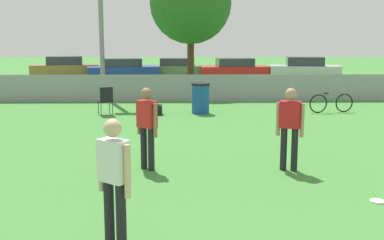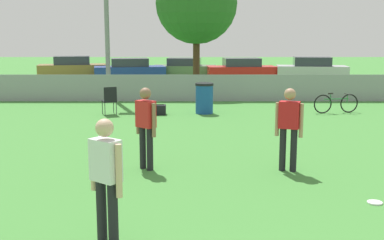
{
  "view_description": "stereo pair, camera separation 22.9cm",
  "coord_description": "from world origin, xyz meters",
  "px_view_note": "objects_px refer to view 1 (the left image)",
  "views": [
    {
      "loc": [
        -1.4,
        -1.6,
        2.66
      ],
      "look_at": [
        -1.2,
        7.55,
        1.05
      ],
      "focal_mm": 45.0,
      "sensor_mm": 36.0,
      "label": 1
    },
    {
      "loc": [
        -1.17,
        -1.6,
        2.66
      ],
      "look_at": [
        -1.2,
        7.55,
        1.05
      ],
      "focal_mm": 45.0,
      "sensor_mm": 36.0,
      "label": 2
    }
  ],
  "objects_px": {
    "tree_near_pole": "(191,3)",
    "gear_bag_sideline": "(151,110)",
    "player_receiver_white": "(114,174)",
    "folding_chair_sideline": "(106,99)",
    "player_defender_red": "(290,123)",
    "trash_bin": "(201,98)",
    "frisbee_disc": "(377,201)",
    "player_thrower_red": "(147,123)",
    "parked_car_blue": "(123,70)",
    "parked_car_olive": "(178,68)",
    "bicycle_sideline": "(331,103)",
    "parked_car_silver": "(304,69)",
    "parked_car_tan": "(65,68)",
    "parked_car_red": "(235,69)"
  },
  "relations": [
    {
      "from": "tree_near_pole",
      "to": "gear_bag_sideline",
      "type": "distance_m",
      "value": 7.95
    },
    {
      "from": "player_receiver_white",
      "to": "folding_chair_sideline",
      "type": "bearing_deg",
      "value": 137.7
    },
    {
      "from": "player_defender_red",
      "to": "trash_bin",
      "type": "xyz_separation_m",
      "value": [
        -1.48,
        7.23,
        -0.43
      ]
    },
    {
      "from": "frisbee_disc",
      "to": "gear_bag_sideline",
      "type": "height_order",
      "value": "gear_bag_sideline"
    },
    {
      "from": "tree_near_pole",
      "to": "player_thrower_red",
      "type": "xyz_separation_m",
      "value": [
        -1.12,
        -13.56,
        -3.2
      ]
    },
    {
      "from": "parked_car_blue",
      "to": "parked_car_olive",
      "type": "bearing_deg",
      "value": 6.26
    },
    {
      "from": "bicycle_sideline",
      "to": "trash_bin",
      "type": "relative_size",
      "value": 1.54
    },
    {
      "from": "parked_car_blue",
      "to": "parked_car_olive",
      "type": "relative_size",
      "value": 1.11
    },
    {
      "from": "parked_car_blue",
      "to": "parked_car_silver",
      "type": "bearing_deg",
      "value": -13.04
    },
    {
      "from": "parked_car_tan",
      "to": "parked_car_blue",
      "type": "height_order",
      "value": "parked_car_tan"
    },
    {
      "from": "parked_car_olive",
      "to": "parked_car_red",
      "type": "distance_m",
      "value": 3.64
    },
    {
      "from": "tree_near_pole",
      "to": "frisbee_disc",
      "type": "height_order",
      "value": "tree_near_pole"
    },
    {
      "from": "bicycle_sideline",
      "to": "gear_bag_sideline",
      "type": "distance_m",
      "value": 6.29
    },
    {
      "from": "player_defender_red",
      "to": "trash_bin",
      "type": "distance_m",
      "value": 7.39
    },
    {
      "from": "parked_car_blue",
      "to": "parked_car_red",
      "type": "height_order",
      "value": "parked_car_red"
    },
    {
      "from": "trash_bin",
      "to": "parked_car_silver",
      "type": "height_order",
      "value": "parked_car_silver"
    },
    {
      "from": "player_thrower_red",
      "to": "bicycle_sideline",
      "type": "xyz_separation_m",
      "value": [
        5.93,
        7.16,
        -0.62
      ]
    },
    {
      "from": "tree_near_pole",
      "to": "parked_car_silver",
      "type": "relative_size",
      "value": 1.42
    },
    {
      "from": "parked_car_silver",
      "to": "player_receiver_white",
      "type": "bearing_deg",
      "value": -102.23
    },
    {
      "from": "player_receiver_white",
      "to": "parked_car_blue",
      "type": "bearing_deg",
      "value": 134.87
    },
    {
      "from": "player_receiver_white",
      "to": "trash_bin",
      "type": "height_order",
      "value": "player_receiver_white"
    },
    {
      "from": "parked_car_blue",
      "to": "player_receiver_white",
      "type": "bearing_deg",
      "value": -94.35
    },
    {
      "from": "folding_chair_sideline",
      "to": "bicycle_sideline",
      "type": "bearing_deg",
      "value": 159.72
    },
    {
      "from": "frisbee_disc",
      "to": "trash_bin",
      "type": "height_order",
      "value": "trash_bin"
    },
    {
      "from": "tree_near_pole",
      "to": "player_thrower_red",
      "type": "distance_m",
      "value": 13.98
    },
    {
      "from": "folding_chair_sideline",
      "to": "frisbee_disc",
      "type": "bearing_deg",
      "value": 100.06
    },
    {
      "from": "player_receiver_white",
      "to": "parked_car_olive",
      "type": "bearing_deg",
      "value": 126.88
    },
    {
      "from": "player_receiver_white",
      "to": "parked_car_silver",
      "type": "height_order",
      "value": "player_receiver_white"
    },
    {
      "from": "tree_near_pole",
      "to": "parked_car_blue",
      "type": "relative_size",
      "value": 1.36
    },
    {
      "from": "parked_car_blue",
      "to": "parked_car_red",
      "type": "bearing_deg",
      "value": -11.62
    },
    {
      "from": "tree_near_pole",
      "to": "player_thrower_red",
      "type": "bearing_deg",
      "value": -94.74
    },
    {
      "from": "player_receiver_white",
      "to": "player_defender_red",
      "type": "height_order",
      "value": "same"
    },
    {
      "from": "folding_chair_sideline",
      "to": "trash_bin",
      "type": "xyz_separation_m",
      "value": [
        3.22,
        0.33,
        -0.02
      ]
    },
    {
      "from": "trash_bin",
      "to": "parked_car_silver",
      "type": "relative_size",
      "value": 0.25
    },
    {
      "from": "tree_near_pole",
      "to": "bicycle_sideline",
      "type": "xyz_separation_m",
      "value": [
        4.81,
        -6.4,
        -3.81
      ]
    },
    {
      "from": "player_defender_red",
      "to": "parked_car_blue",
      "type": "xyz_separation_m",
      "value": [
        -5.67,
        19.87,
        -0.31
      ]
    },
    {
      "from": "player_defender_red",
      "to": "trash_bin",
      "type": "height_order",
      "value": "player_defender_red"
    },
    {
      "from": "tree_near_pole",
      "to": "gear_bag_sideline",
      "type": "bearing_deg",
      "value": -102.36
    },
    {
      "from": "trash_bin",
      "to": "parked_car_tan",
      "type": "height_order",
      "value": "parked_car_tan"
    },
    {
      "from": "folding_chair_sideline",
      "to": "bicycle_sideline",
      "type": "xyz_separation_m",
      "value": [
        7.81,
        0.38,
        -0.2
      ]
    },
    {
      "from": "parked_car_blue",
      "to": "folding_chair_sideline",
      "type": "bearing_deg",
      "value": -96.63
    },
    {
      "from": "folding_chair_sideline",
      "to": "player_defender_red",
      "type": "bearing_deg",
      "value": 101.18
    },
    {
      "from": "frisbee_disc",
      "to": "parked_car_tan",
      "type": "xyz_separation_m",
      "value": [
        -10.48,
        22.99,
        0.67
      ]
    },
    {
      "from": "player_thrower_red",
      "to": "bicycle_sideline",
      "type": "distance_m",
      "value": 9.31
    },
    {
      "from": "tree_near_pole",
      "to": "parked_car_blue",
      "type": "height_order",
      "value": "tree_near_pole"
    },
    {
      "from": "parked_car_tan",
      "to": "parked_car_blue",
      "type": "bearing_deg",
      "value": -29.13
    },
    {
      "from": "parked_car_red",
      "to": "parked_car_tan",
      "type": "bearing_deg",
      "value": 168.36
    },
    {
      "from": "player_receiver_white",
      "to": "folding_chair_sideline",
      "type": "height_order",
      "value": "player_receiver_white"
    },
    {
      "from": "frisbee_disc",
      "to": "parked_car_silver",
      "type": "bearing_deg",
      "value": 78.88
    },
    {
      "from": "parked_car_olive",
      "to": "tree_near_pole",
      "type": "bearing_deg",
      "value": -80.09
    }
  ]
}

